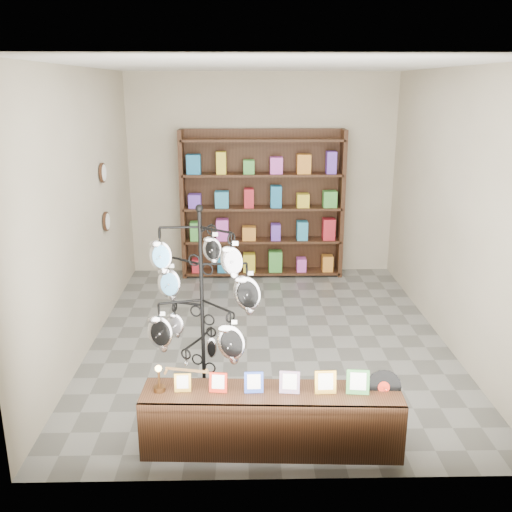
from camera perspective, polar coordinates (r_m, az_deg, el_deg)
The scene contains 6 objects.
ground at distance 6.70m, azimuth 1.23°, elevation -8.07°, with size 5.00×5.00×0.00m, color slate.
room_envelope at distance 6.16m, azimuth 1.34°, elevation 7.76°, with size 5.00×5.00×5.00m.
display_tree at distance 4.74m, azimuth -5.44°, elevation -4.46°, with size 1.02×1.00×1.91m.
front_shelf at distance 4.73m, azimuth 1.55°, elevation -16.05°, with size 2.06×0.51×0.72m.
back_shelving at distance 8.56m, azimuth 0.63°, elevation 4.73°, with size 2.42×0.36×2.20m.
wall_clocks at distance 7.20m, azimuth -14.91°, elevation 5.69°, with size 0.03×0.24×0.84m.
Camera 1 is at (-0.27, -6.08, 2.81)m, focal length 40.00 mm.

